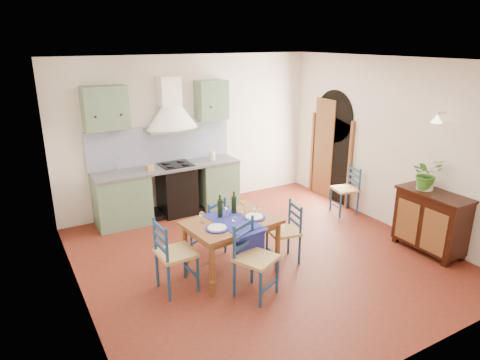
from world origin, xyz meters
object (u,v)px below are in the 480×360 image
Objects in this scene: dining_table at (232,227)px; chair_near at (254,258)px; sideboard at (431,220)px; potted_plant at (427,174)px.

chair_near is (-0.02, -0.59, -0.18)m from dining_table.
sideboard is 2.20× the size of potted_plant.
dining_table reaches higher than sideboard.
potted_plant is at bearing -2.95° from chair_near.
chair_near is 2.90m from sideboard.
potted_plant is (2.86, -0.74, 0.50)m from dining_table.
dining_table is at bearing 162.11° from sideboard.
potted_plant reaches higher than dining_table.
dining_table is 0.62m from chair_near.
sideboard is 0.69m from potted_plant.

